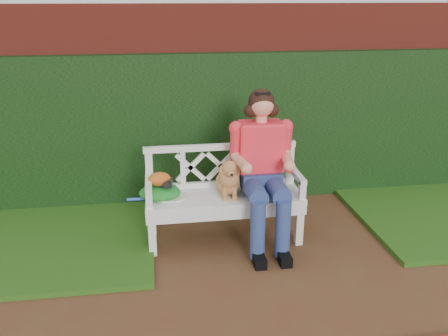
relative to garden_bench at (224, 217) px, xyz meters
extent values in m
plane|color=#562C1B|center=(0.41, -0.67, -0.24)|extent=(60.00, 60.00, 0.00)
cube|color=maroon|center=(0.41, 1.23, 0.86)|extent=(10.00, 0.30, 2.20)
cube|color=#1E4B16|center=(0.41, 1.01, 0.61)|extent=(10.00, 0.18, 1.70)
cube|color=#315C1D|center=(-1.99, 0.23, -0.21)|extent=(2.60, 2.00, 0.05)
cube|color=black|center=(-0.55, -0.03, 0.41)|extent=(0.12, 0.10, 0.07)
ellipsoid|color=#C25819|center=(-0.61, -0.01, 0.44)|extent=(0.24, 0.20, 0.13)
camera|label=1|loc=(-0.62, -4.14, 2.05)|focal=38.00mm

